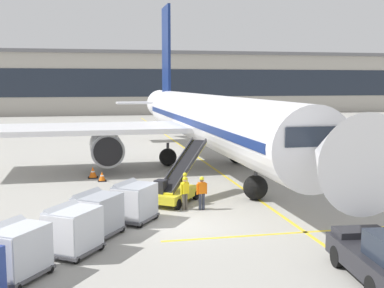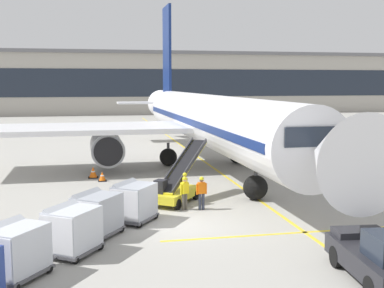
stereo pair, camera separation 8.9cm
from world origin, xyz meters
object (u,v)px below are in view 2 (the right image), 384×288
object	(u,v)px
baggage_cart_fourth	(14,249)
ground_crew_by_carts	(185,191)
belt_loader	(176,186)
pushback_tug	(382,258)
safety_cone_engine_keepout	(102,176)
parked_airplane	(206,120)
ground_crew_marshaller	(185,186)
safety_cone_wingtip	(93,172)
baggage_cart_lead	(134,201)
baggage_cart_second	(96,213)
ground_crew_by_loader	(202,191)
baggage_cart_third	(71,229)

from	to	relation	value
baggage_cart_fourth	ground_crew_by_carts	world-z (taller)	baggage_cart_fourth
ground_crew_by_carts	belt_loader	bearing A→B (deg)	94.68
pushback_tug	safety_cone_engine_keepout	size ratio (longest dim) A/B	7.09
belt_loader	parked_airplane	bearing A→B (deg)	68.87
parked_airplane	ground_crew_marshaller	xyz separation A→B (m)	(-3.85, -11.53, -2.64)
safety_cone_wingtip	baggage_cart_lead	bearing A→B (deg)	-80.65
parked_airplane	baggage_cart_second	size ratio (longest dim) A/B	16.52
baggage_cart_lead	pushback_tug	distance (m)	11.38
baggage_cart_fourth	baggage_cart_second	bearing A→B (deg)	56.82
ground_crew_by_loader	safety_cone_engine_keepout	bearing A→B (deg)	119.62
baggage_cart_second	ground_crew_by_carts	distance (m)	5.67
baggage_cart_third	baggage_cart_fourth	xyz separation A→B (m)	(-1.76, -2.00, 0.00)
parked_airplane	ground_crew_marshaller	bearing A→B (deg)	-108.46
belt_loader	safety_cone_engine_keepout	distance (m)	7.73
safety_cone_engine_keepout	pushback_tug	bearing A→B (deg)	-65.21
parked_airplane	ground_crew_marshaller	world-z (taller)	parked_airplane
parked_airplane	baggage_cart_second	world-z (taller)	parked_airplane
ground_crew_by_loader	ground_crew_marshaller	size ratio (longest dim) A/B	1.00
parked_airplane	baggage_cart_lead	bearing A→B (deg)	-115.50
belt_loader	pushback_tug	bearing A→B (deg)	-68.40
safety_cone_engine_keepout	safety_cone_wingtip	bearing A→B (deg)	114.89
ground_crew_by_loader	ground_crew_by_carts	world-z (taller)	same
ground_crew_by_loader	safety_cone_wingtip	world-z (taller)	ground_crew_by_loader
belt_loader	ground_crew_by_carts	size ratio (longest dim) A/B	2.85
baggage_cart_second	ground_crew_by_loader	world-z (taller)	baggage_cart_second
safety_cone_engine_keepout	baggage_cart_fourth	bearing A→B (deg)	-101.17
pushback_tug	ground_crew_by_loader	bearing A→B (deg)	110.40
baggage_cart_second	ground_crew_by_loader	xyz separation A→B (m)	(5.33, 3.31, -0.00)
safety_cone_engine_keepout	parked_airplane	bearing A→B (deg)	27.63
parked_airplane	baggage_cart_third	size ratio (longest dim) A/B	16.52
ground_crew_by_loader	ground_crew_by_carts	xyz separation A→B (m)	(-0.85, 0.17, 0.00)
baggage_cart_second	baggage_cart_third	world-z (taller)	same
baggage_cart_third	ground_crew_marshaller	xyz separation A→B (m)	(5.63, 6.70, -0.00)
parked_airplane	safety_cone_engine_keepout	xyz separation A→B (m)	(-8.08, -4.23, -3.33)
belt_loader	baggage_cart_second	distance (m)	6.78
pushback_tug	safety_cone_wingtip	world-z (taller)	pushback_tug
baggage_cart_lead	ground_crew_marshaller	bearing A→B (deg)	42.83
pushback_tug	ground_crew_marshaller	size ratio (longest dim) A/B	2.63
ground_crew_by_carts	baggage_cart_fourth	bearing A→B (deg)	-133.30
baggage_cart_fourth	ground_crew_by_loader	distance (m)	10.95
belt_loader	ground_crew_by_loader	bearing A→B (deg)	-62.34
baggage_cart_third	ground_crew_by_loader	world-z (taller)	baggage_cart_third
baggage_cart_third	safety_cone_engine_keepout	distance (m)	14.09
baggage_cart_lead	baggage_cart_third	bearing A→B (deg)	-123.99
baggage_cart_third	pushback_tug	size ratio (longest dim) A/B	0.59
baggage_cart_lead	baggage_cart_fourth	world-z (taller)	same
ground_crew_by_carts	safety_cone_engine_keepout	world-z (taller)	ground_crew_by_carts
baggage_cart_fourth	ground_crew_marshaller	size ratio (longest dim) A/B	1.55
baggage_cart_second	safety_cone_engine_keepout	world-z (taller)	baggage_cart_second
baggage_cart_lead	ground_crew_by_loader	xyz separation A→B (m)	(3.60, 1.49, -0.00)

